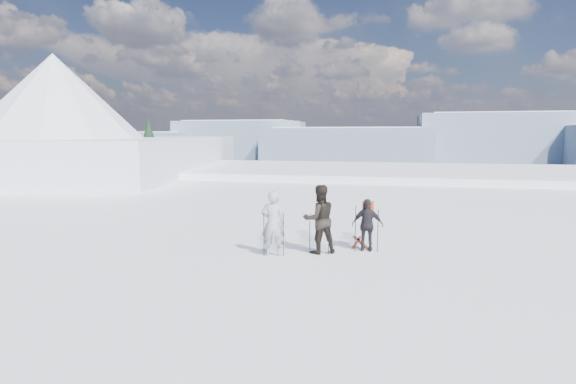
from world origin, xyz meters
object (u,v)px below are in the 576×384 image
object	(u,v)px
skis_loose	(359,242)
skier_dark	(319,219)
skier_grey	(273,223)
skier_pack	(367,225)

from	to	relation	value
skis_loose	skier_dark	bearing A→B (deg)	-126.21
skier_grey	skis_loose	xyz separation A→B (m)	(2.29, 2.00, -0.91)
skier_grey	skier_dark	bearing A→B (deg)	-163.28
skier_dark	skier_pack	world-z (taller)	skier_dark
skis_loose	skier_pack	bearing A→B (deg)	-72.96
skis_loose	skier_grey	bearing A→B (deg)	-138.88
skier_grey	skier_pack	size ratio (longest dim) A/B	1.20
skier_grey	skis_loose	world-z (taller)	skier_grey
skier_pack	skier_grey	bearing A→B (deg)	22.20
skier_pack	skis_loose	world-z (taller)	skier_pack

